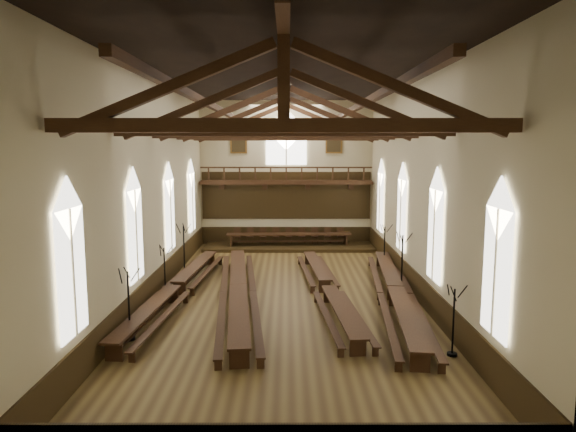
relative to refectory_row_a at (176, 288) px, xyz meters
name	(u,v)px	position (x,y,z in m)	size (l,w,h in m)	color
ground	(286,297)	(4.96, 0.33, -0.54)	(26.00, 26.00, 0.00)	brown
room_walls	(285,156)	(4.96, 0.33, 5.92)	(26.00, 26.00, 26.00)	#C1BA92
wainscot_band	(286,284)	(4.96, 0.33, 0.06)	(12.00, 26.00, 1.20)	#31230E
side_windows	(285,216)	(4.96, 0.33, 3.20)	(11.85, 19.80, 4.50)	silver
end_window	(286,141)	(4.96, 13.23, 6.69)	(2.80, 0.12, 3.80)	white
minstrels_gallery	(286,189)	(4.96, 12.99, 3.37)	(11.80, 1.24, 3.70)	#3A2512
portraits	(286,143)	(4.96, 13.23, 6.56)	(7.75, 0.09, 1.45)	brown
roof_trusses	(285,116)	(4.96, 0.33, 7.68)	(11.70, 25.70, 2.80)	#3A2512
refectory_row_a	(176,288)	(0.00, 0.00, 0.00)	(2.01, 14.36, 0.74)	#3A2512
refectory_row_b	(238,289)	(2.82, -0.32, 0.04)	(2.34, 14.93, 0.79)	#3A2512
refectory_row_c	(327,287)	(6.84, 0.24, -0.03)	(1.92, 14.03, 0.70)	#3A2512
refectory_row_d	(396,291)	(9.85, -0.61, 0.04)	(2.31, 14.85, 0.78)	#3A2512
dais	(289,246)	(5.14, 11.73, -0.43)	(11.40, 3.15, 0.21)	#31230E
high_table	(289,235)	(5.14, 11.73, 0.34)	(8.48, 1.31, 0.79)	#3A2512
high_chairs	(289,234)	(5.14, 12.56, 0.25)	(7.67, 0.48, 1.06)	#3A2512
candelabrum_left_near	(129,318)	(-0.59, -4.94, 0.27)	(0.75, 0.81, 2.66)	black
candelabrum_left_mid	(165,281)	(-0.59, 0.41, 0.20)	(0.67, 0.74, 2.43)	black
candelabrum_left_far	(184,258)	(-0.59, 4.85, 0.30)	(0.83, 0.78, 2.74)	black
candelabrum_right_near	(453,334)	(10.51, -6.34, 0.20)	(0.66, 0.74, 2.41)	black
candelabrum_right_mid	(402,273)	(10.51, 1.33, 0.33)	(0.79, 0.88, 2.86)	black
candelabrum_right_far	(384,255)	(10.51, 5.78, 0.24)	(0.71, 0.78, 2.55)	black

